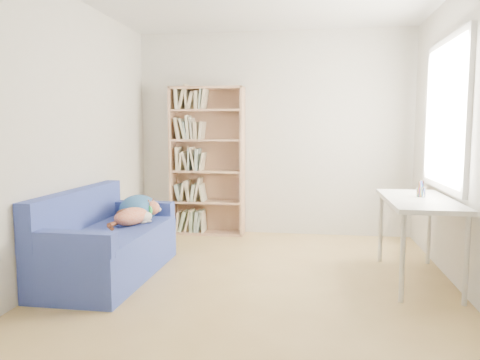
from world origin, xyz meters
name	(u,v)px	position (x,y,z in m)	size (l,w,h in m)	color
ground	(254,282)	(0.00, 0.00, 0.00)	(4.00, 4.00, 0.00)	tan
room_shell	(267,97)	(0.10, 0.03, 1.64)	(3.54, 4.04, 2.62)	silver
sofa	(109,242)	(-1.37, 0.00, 0.31)	(0.80, 1.64, 0.81)	navy
bookshelf	(207,167)	(-0.83, 1.84, 0.87)	(0.95, 0.29, 1.89)	tan
desk	(419,206)	(1.44, 0.25, 0.68)	(0.57, 1.25, 0.75)	white
pen_cup	(421,191)	(1.48, 0.36, 0.81)	(0.08, 0.08, 0.15)	white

